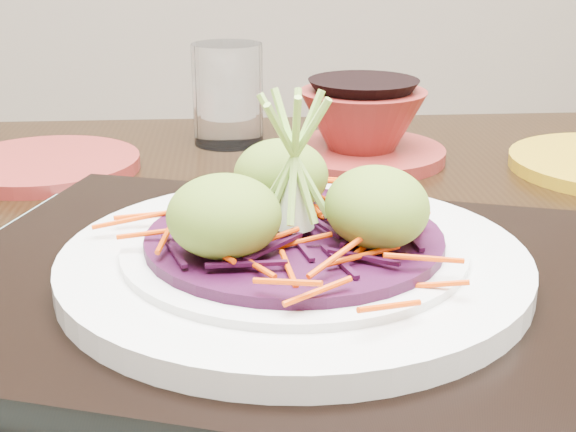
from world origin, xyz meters
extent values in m
cube|color=black|center=(-0.01, 0.01, 0.74)|extent=(1.30, 0.94, 0.04)
cube|color=gray|center=(-0.02, -0.08, 0.76)|extent=(0.58, 0.53, 0.00)
cube|color=black|center=(-0.02, -0.08, 0.78)|extent=(0.50, 0.45, 0.02)
cylinder|color=silver|center=(-0.02, -0.08, 0.79)|extent=(0.27, 0.27, 0.01)
cylinder|color=silver|center=(-0.02, -0.08, 0.80)|extent=(0.19, 0.19, 0.01)
cylinder|color=#340A2B|center=(-0.02, -0.08, 0.81)|extent=(0.17, 0.17, 0.01)
ellipsoid|color=olive|center=(-0.06, -0.10, 0.83)|extent=(0.06, 0.06, 0.05)
ellipsoid|color=olive|center=(0.02, -0.10, 0.83)|extent=(0.06, 0.06, 0.05)
ellipsoid|color=olive|center=(-0.02, -0.03, 0.83)|extent=(0.06, 0.06, 0.05)
cylinder|color=maroon|center=(-0.19, 0.24, 0.77)|extent=(0.19, 0.19, 0.01)
cylinder|color=white|center=(-0.02, 0.31, 0.81)|extent=(0.08, 0.08, 0.10)
cylinder|color=maroon|center=(0.10, 0.23, 0.77)|extent=(0.18, 0.18, 0.01)
camera|label=1|loc=(-0.10, -0.49, 0.97)|focal=50.00mm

